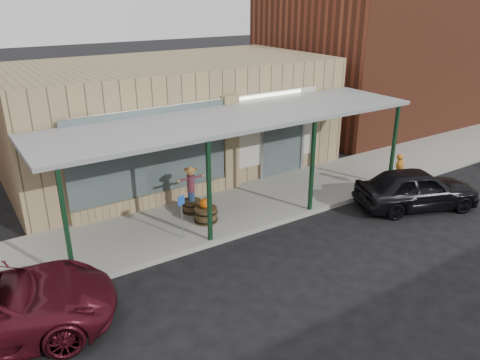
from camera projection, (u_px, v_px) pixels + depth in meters
ground at (311, 260)px, 12.22m from camera, size 120.00×120.00×0.00m
sidewalk at (237, 208)px, 14.99m from camera, size 40.00×3.20×0.15m
storefront at (172, 117)px, 17.79m from camera, size 12.00×6.25×4.20m
awning at (237, 119)px, 13.87m from camera, size 12.00×3.00×3.04m
block_buildings_near at (204, 65)px, 18.99m from camera, size 61.00×8.00×8.00m
barrel_scarecrow at (191, 197)px, 14.37m from camera, size 0.92×0.62×1.52m
barrel_pumpkin at (206, 213)px, 13.84m from camera, size 0.78×0.78×0.80m
handicap_sign at (182, 211)px, 12.72m from camera, size 0.25×0.12×1.26m
parked_sedan at (417, 188)px, 14.96m from camera, size 4.22×2.89×1.54m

